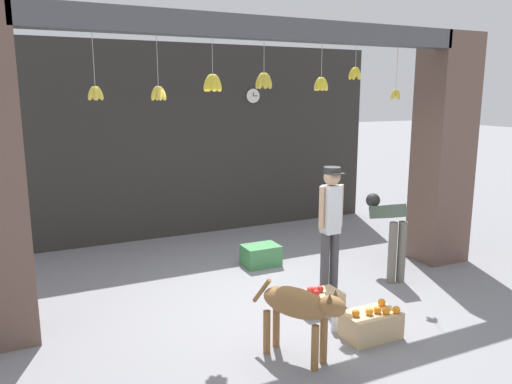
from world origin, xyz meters
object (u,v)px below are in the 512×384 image
worker_stooping (389,226)px  wall_clock (253,96)px  water_bottle (335,321)px  produce_box_green (261,255)px  fruit_crate_oranges (371,324)px  fruit_crate_apples (319,300)px  shopkeeper (331,221)px  dog (299,307)px

worker_stooping → wall_clock: 3.59m
worker_stooping → water_bottle: (-1.55, -1.03, -0.60)m
wall_clock → produce_box_green: bearing=-112.3°
water_bottle → fruit_crate_oranges: bearing=-46.4°
fruit_crate_oranges → fruit_crate_apples: fruit_crate_oranges is taller
wall_clock → fruit_crate_apples: bearing=-103.7°
produce_box_green → wall_clock: (0.81, 1.98, 2.26)m
worker_stooping → produce_box_green: worker_stooping is taller
shopkeeper → fruit_crate_oranges: (-0.25, -1.14, -0.79)m
dog → shopkeeper: 1.69m
fruit_crate_oranges → produce_box_green: 2.44m
worker_stooping → fruit_crate_apples: worker_stooping is taller
water_bottle → worker_stooping: bearing=33.5°
shopkeeper → worker_stooping: 1.08m
shopkeeper → worker_stooping: bearing=-173.2°
water_bottle → wall_clock: wall_clock is taller
fruit_crate_apples → water_bottle: fruit_crate_apples is taller
worker_stooping → water_bottle: size_ratio=4.47×
produce_box_green → water_bottle: bearing=-95.4°
fruit_crate_oranges → water_bottle: fruit_crate_oranges is taller
shopkeeper → produce_box_green: 1.55m
dog → worker_stooping: size_ratio=0.86×
worker_stooping → wall_clock: size_ratio=4.05×
fruit_crate_oranges → water_bottle: 0.38m
dog → water_bottle: 0.81m
fruit_crate_apples → wall_clock: size_ratio=1.94×
produce_box_green → wall_clock: 3.11m
water_bottle → shopkeeper: bearing=59.7°
fruit_crate_oranges → water_bottle: bearing=133.6°
fruit_crate_apples → wall_clock: 4.39m
shopkeeper → fruit_crate_oranges: bearing=75.9°
worker_stooping → shopkeeper: bearing=-162.5°
fruit_crate_apples → worker_stooping: bearing=19.7°
worker_stooping → produce_box_green: size_ratio=2.08×
dog → water_bottle: dog is taller
fruit_crate_oranges → produce_box_green: size_ratio=1.11×
shopkeeper → fruit_crate_apples: shopkeeper is taller
shopkeeper → wall_clock: (0.51, 3.28, 1.48)m
fruit_crate_oranges → wall_clock: 5.03m
produce_box_green → water_bottle: (-0.21, -2.17, -0.04)m
shopkeeper → water_bottle: 1.30m
produce_box_green → fruit_crate_apples: bearing=-92.5°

